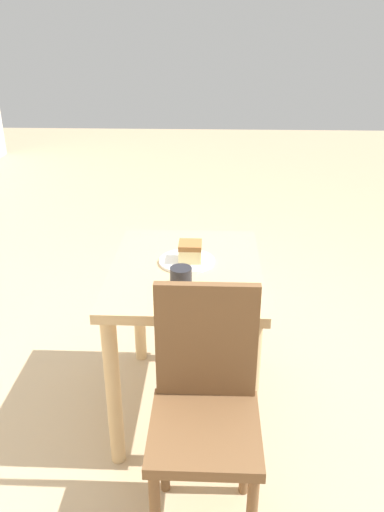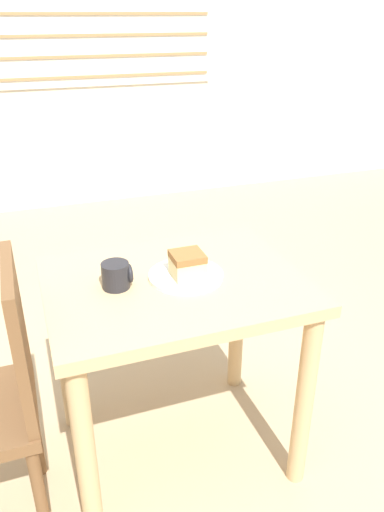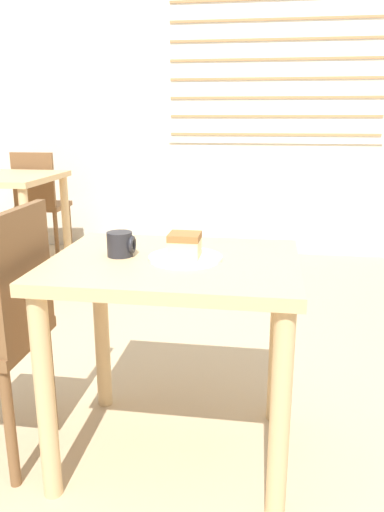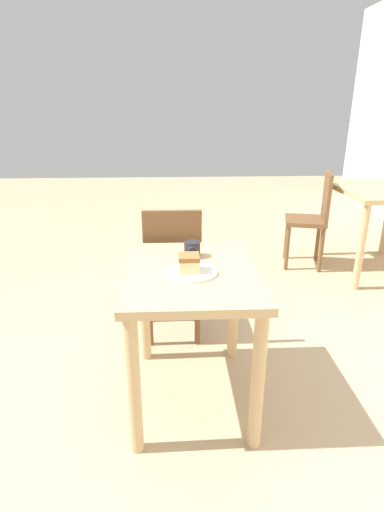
{
  "view_description": "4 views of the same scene",
  "coord_description": "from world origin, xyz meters",
  "px_view_note": "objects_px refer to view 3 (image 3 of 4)",
  "views": [
    {
      "loc": [
        -1.92,
        0.08,
        1.64
      ],
      "look_at": [
        -0.04,
        0.16,
        0.78
      ],
      "focal_mm": 35.0,
      "sensor_mm": 36.0,
      "label": 1
    },
    {
      "loc": [
        -0.45,
        -1.13,
        1.49
      ],
      "look_at": [
        0.02,
        0.17,
        0.81
      ],
      "focal_mm": 35.0,
      "sensor_mm": 36.0,
      "label": 2
    },
    {
      "loc": [
        0.25,
        -1.34,
        1.18
      ],
      "look_at": [
        0.02,
        0.19,
        0.74
      ],
      "focal_mm": 35.0,
      "sensor_mm": 36.0,
      "label": 3
    },
    {
      "loc": [
        1.71,
        0.1,
        1.47
      ],
      "look_at": [
        -0.0,
        0.18,
        0.81
      ],
      "focal_mm": 28.0,
      "sensor_mm": 36.0,
      "label": 4
    }
  ],
  "objects_px": {
    "chair_near_window": "(0,327)",
    "cake_slice": "(185,245)",
    "plate": "(184,258)",
    "dining_table_near": "(174,299)",
    "chair_far_opposite": "(41,202)",
    "coffee_mug": "(121,244)"
  },
  "relations": [
    {
      "from": "chair_near_window",
      "to": "coffee_mug",
      "type": "relative_size",
      "value": 9.79
    },
    {
      "from": "dining_table_near",
      "to": "coffee_mug",
      "type": "xyz_separation_m",
      "value": [
        -0.18,
        0.01,
        0.18
      ]
    },
    {
      "from": "dining_table_near",
      "to": "plate",
      "type": "xyz_separation_m",
      "value": [
        0.03,
        -0.0,
        0.15
      ]
    },
    {
      "from": "chair_near_window",
      "to": "plate",
      "type": "height_order",
      "value": "chair_near_window"
    },
    {
      "from": "dining_table_near",
      "to": "chair_far_opposite",
      "type": "height_order",
      "value": "chair_far_opposite"
    },
    {
      "from": "chair_near_window",
      "to": "coffee_mug",
      "type": "distance_m",
      "value": 0.5
    },
    {
      "from": "chair_far_opposite",
      "to": "cake_slice",
      "type": "bearing_deg",
      "value": 122.73
    },
    {
      "from": "coffee_mug",
      "to": "dining_table_near",
      "type": "bearing_deg",
      "value": -2.85
    },
    {
      "from": "plate",
      "to": "coffee_mug",
      "type": "relative_size",
      "value": 2.59
    },
    {
      "from": "chair_far_opposite",
      "to": "coffee_mug",
      "type": "xyz_separation_m",
      "value": [
        1.39,
        -2.32,
        0.28
      ]
    },
    {
      "from": "plate",
      "to": "cake_slice",
      "type": "height_order",
      "value": "cake_slice"
    },
    {
      "from": "chair_far_opposite",
      "to": "coffee_mug",
      "type": "bearing_deg",
      "value": 119.19
    },
    {
      "from": "dining_table_near",
      "to": "chair_near_window",
      "type": "distance_m",
      "value": 0.6
    },
    {
      "from": "chair_near_window",
      "to": "plate",
      "type": "bearing_deg",
      "value": 98.45
    },
    {
      "from": "chair_near_window",
      "to": "cake_slice",
      "type": "distance_m",
      "value": 0.69
    },
    {
      "from": "chair_far_opposite",
      "to": "plate",
      "type": "xyz_separation_m",
      "value": [
        1.6,
        -2.33,
        0.24
      ]
    },
    {
      "from": "dining_table_near",
      "to": "plate",
      "type": "relative_size",
      "value": 3.39
    },
    {
      "from": "cake_slice",
      "to": "coffee_mug",
      "type": "distance_m",
      "value": 0.22
    },
    {
      "from": "plate",
      "to": "dining_table_near",
      "type": "bearing_deg",
      "value": 175.9
    },
    {
      "from": "chair_near_window",
      "to": "cake_slice",
      "type": "bearing_deg",
      "value": 97.08
    },
    {
      "from": "chair_far_opposite",
      "to": "coffee_mug",
      "type": "distance_m",
      "value": 2.72
    },
    {
      "from": "dining_table_near",
      "to": "plate",
      "type": "distance_m",
      "value": 0.15
    }
  ]
}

